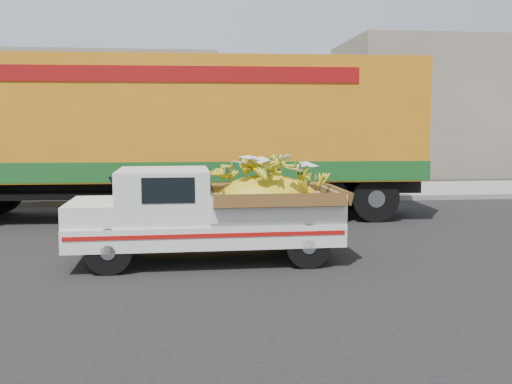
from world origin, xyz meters
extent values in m
plane|color=black|center=(0.00, 0.00, 0.00)|extent=(100.00, 100.00, 0.00)
cube|color=gray|center=(0.00, 7.53, 0.07)|extent=(60.00, 0.25, 0.15)
cube|color=gray|center=(0.00, 9.63, 0.07)|extent=(60.00, 4.00, 0.14)
cube|color=gray|center=(14.00, 16.53, 3.00)|extent=(14.00, 6.00, 6.00)
cylinder|color=black|center=(-1.34, -0.24, 0.35)|extent=(0.71, 0.21, 0.71)
cylinder|color=black|center=(-1.36, 1.11, 0.35)|extent=(0.71, 0.21, 0.71)
cylinder|color=black|center=(1.72, -0.20, 0.35)|extent=(0.71, 0.21, 0.71)
cylinder|color=black|center=(1.71, 1.15, 0.35)|extent=(0.71, 0.21, 0.71)
cube|color=silver|center=(0.14, 0.45, 0.52)|extent=(4.39, 1.64, 0.36)
cube|color=#A50F0C|center=(0.15, -0.34, 0.58)|extent=(4.28, 0.07, 0.07)
cube|color=silver|center=(-2.01, 0.43, 0.42)|extent=(0.11, 1.55, 0.13)
cube|color=silver|center=(-1.65, 0.43, 0.86)|extent=(0.81, 1.50, 0.33)
cube|color=silver|center=(-0.54, 0.45, 1.11)|extent=(1.46, 1.54, 0.84)
cube|color=black|center=(-0.43, -0.32, 1.27)|extent=(0.79, 0.02, 0.39)
cube|color=silver|center=(1.25, 0.47, 0.93)|extent=(2.16, 1.61, 0.47)
ellipsoid|color=gold|center=(1.16, 0.47, 0.84)|extent=(1.95, 1.29, 1.19)
cylinder|color=black|center=(4.18, 3.90, 0.55)|extent=(1.11, 0.36, 1.10)
cylinder|color=black|center=(4.25, 5.90, 0.55)|extent=(1.11, 0.36, 1.10)
cylinder|color=black|center=(2.98, 3.95, 0.55)|extent=(1.11, 0.36, 1.10)
cylinder|color=black|center=(3.06, 5.95, 0.55)|extent=(1.11, 0.36, 1.10)
cylinder|color=black|center=(-4.94, 6.26, 0.55)|extent=(1.11, 0.36, 1.10)
cube|color=black|center=(-0.48, 5.08, 0.78)|extent=(12.03, 1.47, 0.36)
cube|color=orange|center=(-0.48, 5.08, 2.38)|extent=(11.85, 2.95, 2.84)
cube|color=#17531E|center=(-0.48, 5.08, 1.21)|extent=(11.91, 2.98, 0.45)
cube|color=maroon|center=(-0.53, 3.82, 3.35)|extent=(8.39, 0.35, 0.35)
camera|label=1|loc=(-0.12, -8.86, 2.24)|focal=40.00mm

